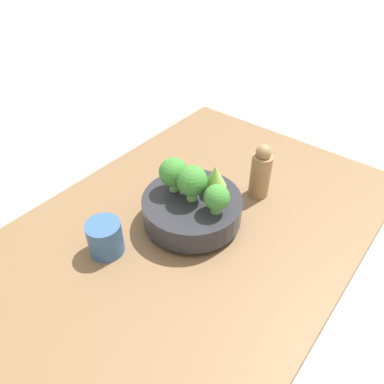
{
  "coord_description": "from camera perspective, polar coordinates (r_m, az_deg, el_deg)",
  "views": [
    {
      "loc": [
        0.5,
        0.39,
        0.66
      ],
      "look_at": [
        0.0,
        -0.01,
        0.13
      ],
      "focal_mm": 35.0,
      "sensor_mm": 36.0,
      "label": 1
    }
  ],
  "objects": [
    {
      "name": "bowl",
      "position": [
        0.87,
        0.0,
        -2.55
      ],
      "size": [
        0.23,
        0.23,
        0.07
      ],
      "color": "#28282D",
      "rests_on": "table"
    },
    {
      "name": "cup",
      "position": [
        0.82,
        -13.1,
        -6.81
      ],
      "size": [
        0.08,
        0.08,
        0.08
      ],
      "color": "#33567F",
      "rests_on": "table"
    },
    {
      "name": "ground_plane",
      "position": [
        0.92,
        0.53,
        -6.37
      ],
      "size": [
        6.0,
        6.0,
        0.0
      ],
      "primitive_type": "plane",
      "color": "#ADA89E"
    },
    {
      "name": "pepper_mill",
      "position": [
        0.94,
        10.43,
        2.99
      ],
      "size": [
        0.05,
        0.05,
        0.15
      ],
      "color": "#997047",
      "rests_on": "table"
    },
    {
      "name": "romanesco_piece_far",
      "position": [
        0.84,
        3.56,
        2.16
      ],
      "size": [
        0.05,
        0.05,
        0.08
      ],
      "color": "#609347",
      "rests_on": "bowl"
    },
    {
      "name": "broccoli_floret_back",
      "position": [
        0.79,
        3.81,
        -0.88
      ],
      "size": [
        0.06,
        0.06,
        0.07
      ],
      "color": "#609347",
      "rests_on": "bowl"
    },
    {
      "name": "broccoli_floret_front",
      "position": [
        0.84,
        -2.96,
        2.84
      ],
      "size": [
        0.07,
        0.07,
        0.08
      ],
      "color": "#7AB256",
      "rests_on": "bowl"
    },
    {
      "name": "broccoli_floret_center",
      "position": [
        0.82,
        -0.0,
        1.63
      ],
      "size": [
        0.07,
        0.07,
        0.09
      ],
      "color": "#7AB256",
      "rests_on": "bowl"
    },
    {
      "name": "table",
      "position": [
        0.9,
        0.54,
        -5.59
      ],
      "size": [
        0.99,
        0.69,
        0.04
      ],
      "color": "brown",
      "rests_on": "ground_plane"
    }
  ]
}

